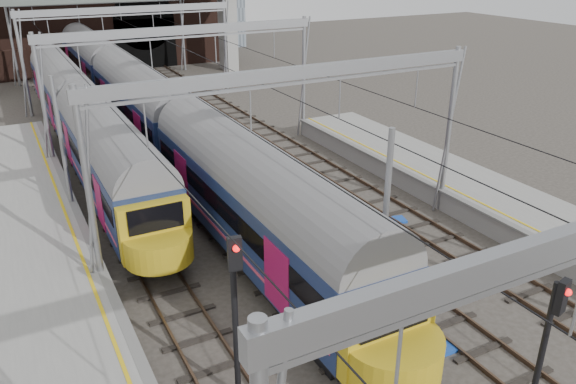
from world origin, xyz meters
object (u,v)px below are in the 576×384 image
train_main (114,78)px  signal_near_left (235,301)px  train_second (82,118)px  signal_near_centre (547,341)px

train_main → signal_near_left: (-3.77, -33.44, 0.64)m
train_second → signal_near_left: (0.23, -23.49, 0.79)m
train_second → signal_near_centre: signal_near_centre is taller
train_main → train_second: 10.73m
train_second → signal_near_left: 23.50m
signal_near_left → signal_near_centre: (6.22, -4.90, -0.21)m
train_main → signal_near_centre: bearing=-86.3°
train_second → signal_near_centre: size_ratio=6.68×
train_main → signal_near_left: bearing=-96.4°
signal_near_left → signal_near_centre: signal_near_left is taller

